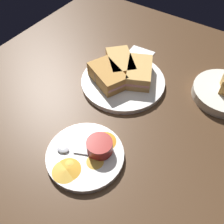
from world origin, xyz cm
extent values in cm
cube|color=#4C331E|center=(0.00, 0.00, -1.50)|extent=(110.00, 110.00, 3.00)
cylinder|color=white|center=(-6.11, -4.84, 0.80)|extent=(27.40, 27.40, 1.60)
cube|color=tan|center=(-9.67, -1.04, 4.00)|extent=(15.00, 12.40, 4.80)
cube|color=#DB938E|center=(-9.67, -1.04, 4.00)|extent=(14.97, 11.96, 0.80)
cube|color=tan|center=(-9.91, -8.40, 4.00)|extent=(14.55, 14.58, 4.80)
cube|color=#DB938E|center=(-9.91, -8.40, 4.00)|extent=(14.30, 14.34, 0.80)
cube|color=#C68C42|center=(-2.55, -8.64, 4.00)|extent=(12.34, 14.99, 4.80)
cube|color=#DB938E|center=(-2.55, -8.64, 4.00)|extent=(11.90, 14.97, 0.80)
cylinder|color=navy|center=(-2.65, -9.94, 3.58)|extent=(6.72, 6.72, 3.95)
cylinder|color=black|center=(-2.65, -9.94, 5.15)|extent=(5.51, 5.51, 0.60)
cube|color=silver|center=(-7.58, -1.69, 1.85)|extent=(3.51, 5.13, 0.40)
ellipsoid|color=silver|center=(-4.76, -6.41, 2.00)|extent=(3.53, 3.88, 0.80)
cylinder|color=white|center=(23.10, 1.99, 0.80)|extent=(20.22, 20.22, 1.60)
cylinder|color=maroon|center=(20.07, 4.52, 3.35)|extent=(6.74, 6.74, 3.50)
cylinder|color=olive|center=(20.07, 4.52, 4.70)|extent=(5.53, 5.53, 0.60)
cube|color=silver|center=(23.21, 1.74, 1.85)|extent=(2.96, 5.35, 0.40)
ellipsoid|color=silver|center=(25.44, -3.29, 2.00)|extent=(3.31, 3.82, 0.80)
cone|color=gold|center=(23.53, 5.51, 1.90)|extent=(6.30, 6.30, 0.60)
cone|color=gold|center=(28.10, 0.82, 1.90)|extent=(5.88, 5.88, 0.60)
cone|color=orange|center=(17.15, 4.03, 1.90)|extent=(7.71, 7.71, 0.60)
cone|color=gold|center=(28.95, 1.27, 1.90)|extent=(7.27, 7.27, 0.60)
cone|color=gold|center=(29.80, 1.01, 1.90)|extent=(9.19, 9.19, 0.60)
cylinder|color=silver|center=(-18.56, 24.62, 1.50)|extent=(19.47, 19.47, 3.00)
cube|color=white|center=(-21.09, -7.75, 0.20)|extent=(11.56, 9.69, 0.40)
camera|label=1|loc=(48.31, 27.24, 59.29)|focal=41.61mm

